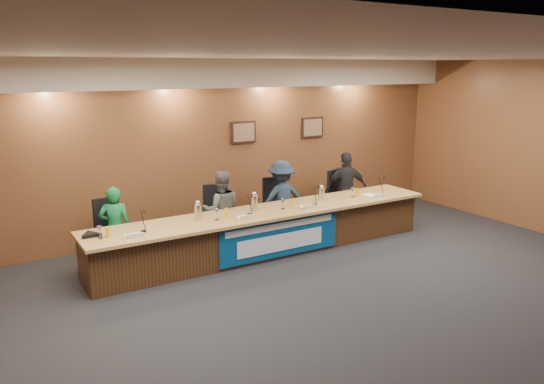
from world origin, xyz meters
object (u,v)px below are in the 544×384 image
Objects in this scene: banner at (281,237)px; speakerphone at (90,235)px; dais_body at (268,233)px; office_chair_d at (343,200)px; office_chair_a at (114,237)px; carafe_right at (321,194)px; panelist_d at (346,189)px; carafe_left at (198,212)px; carafe_mid at (254,203)px; office_chair_c at (279,210)px; panelist_c at (281,199)px; panelist_b at (221,210)px; office_chair_b at (219,220)px; panelist_a at (115,228)px.

speakerphone is (-2.85, 0.47, 0.40)m from banner.
dais_body is 2.26m from office_chair_d.
carafe_right is (3.52, -0.63, 0.38)m from office_chair_a.
panelist_d reaches higher than carafe_left.
office_chair_c is at bearing 36.42° from carafe_mid.
panelist_c is 5.78× the size of carafe_left.
carafe_left is at bearing 58.58° from panelist_b.
panelist_d reaches higher than office_chair_c.
speakerphone reaches higher than banner.
carafe_mid is 0.82× the size of speakerphone.
panelist_b is 2.71m from panelist_d.
carafe_right reaches higher than office_chair_b.
office_chair_a is (-1.81, 0.10, -0.20)m from panelist_b.
dais_body is at bearing -129.37° from office_chair_c.
panelist_b is at bearing 17.04° from panelist_d.
office_chair_b is at bearing 116.97° from banner.
panelist_b is 4.26× the size of speakerphone.
office_chair_c is at bearing 47.07° from dais_body.
panelist_b reaches higher than carafe_mid.
carafe_left is (-1.23, 0.45, 0.49)m from banner.
carafe_right is at bearing -48.23° from office_chair_c.
office_chair_c is (0.00, 0.10, -0.23)m from panelist_c.
panelist_b is (-0.56, 0.59, 0.33)m from dais_body.
carafe_left is 0.77× the size of speakerphone.
dais_body is at bearing 174.88° from office_chair_d.
panelist_b is 0.89m from carafe_left.
office_chair_b is 1.21m from office_chair_c.
speakerphone is at bearing 164.29° from office_chair_d.
panelist_d is at bearing 15.47° from dais_body.
office_chair_a is at bearing 154.93° from banner.
office_chair_a is at bearing 2.92° from panelist_c.
carafe_left reaches higher than carafe_right.
panelist_d is at bearing -175.18° from panelist_c.
office_chair_c is at bearing 156.96° from office_chair_d.
office_chair_c is 2.19× the size of carafe_right.
banner is at bearing -55.06° from office_chair_b.
banner is 1.54× the size of panelist_c.
panelist_d is (2.71, 0.00, 0.05)m from panelist_b.
office_chair_c is (0.65, 1.11, 0.10)m from banner.
office_chair_b is 1.86m from carafe_right.
carafe_mid reaches higher than banner.
office_chair_a is at bearing 163.40° from carafe_mid.
carafe_mid is (2.15, -0.54, 0.23)m from panelist_a.
banner is 1.25m from office_chair_b.
carafe_left is 2.38m from carafe_right.
carafe_left reaches higher than office_chair_d.
office_chair_b is 1.50× the size of speakerphone.
speakerphone is (-5.00, -0.64, 0.30)m from office_chair_d.
panelist_b is 0.93× the size of panelist_d.
panelist_d is 5.91× the size of carafe_left.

